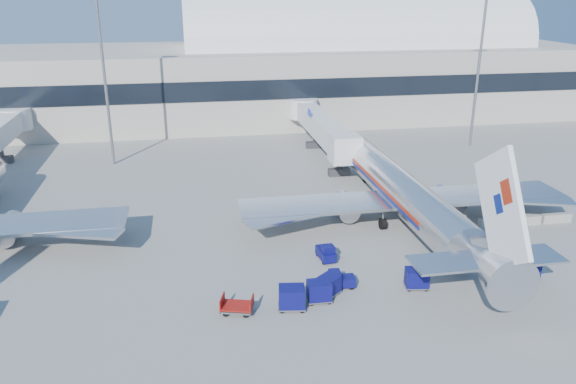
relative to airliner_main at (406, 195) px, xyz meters
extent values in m
plane|color=gray|center=(-10.00, -4.51, -2.93)|extent=(260.00, 260.00, 0.00)
cube|color=#B2AA9E|center=(-35.00, 51.49, 3.07)|extent=(170.00, 28.00, 12.00)
cube|color=black|center=(-35.00, 37.54, 4.07)|extent=(170.00, 0.40, 3.00)
cylinder|color=white|center=(10.00, 51.49, 9.07)|extent=(60.00, 18.00, 18.00)
cylinder|color=silver|center=(0.00, 1.49, -0.03)|extent=(3.80, 28.00, 3.80)
sphere|color=silver|center=(0.00, 15.49, -0.03)|extent=(3.72, 3.72, 3.72)
cone|color=silver|center=(0.00, -15.51, 0.37)|extent=(3.80, 6.00, 3.80)
cube|color=#A7230C|center=(0.00, 2.49, 0.22)|extent=(3.85, 20.16, 0.32)
cube|color=navy|center=(0.00, 2.49, -0.15)|extent=(3.85, 20.16, 0.32)
cube|color=white|center=(0.00, -16.01, 4.77)|extent=(0.35, 7.79, 8.74)
cube|color=silver|center=(0.00, -15.01, 0.57)|extent=(11.00, 3.00, 0.18)
cube|color=silver|center=(0.00, 0.49, -0.63)|extent=(32.00, 5.00, 0.28)
cylinder|color=#B7B7BC|center=(-5.50, 1.99, -1.58)|extent=(2.10, 3.80, 2.10)
cylinder|color=#B7B7BC|center=(5.50, 1.99, -1.58)|extent=(2.10, 3.80, 2.10)
cylinder|color=black|center=(0.00, 12.49, -2.48)|extent=(0.40, 0.90, 0.90)
cylinder|color=#B7B7BC|center=(-36.50, 1.99, -1.58)|extent=(2.10, 3.80, 2.10)
cube|color=silver|center=(-2.40, 25.49, 1.07)|extent=(2.70, 24.00, 2.70)
cube|color=silver|center=(-2.40, 13.29, 1.07)|extent=(3.40, 3.20, 3.20)
cylinder|color=silver|center=(-2.40, 36.99, 1.07)|extent=(4.40, 4.40, 3.00)
cube|color=#2D2D30|center=(-2.40, 15.49, -1.13)|extent=(0.50, 0.50, 3.00)
cube|color=#2D2D30|center=(-2.40, 15.49, -2.48)|extent=(2.60, 1.00, 0.90)
cube|color=#2D2D30|center=(-2.40, 28.49, -1.13)|extent=(0.50, 0.50, 3.00)
cube|color=#2D2D30|center=(-2.40, 28.49, -2.48)|extent=(2.60, 1.00, 0.90)
cube|color=navy|center=(-4.00, 25.49, 2.87)|extent=(0.12, 1.40, 0.90)
cylinder|color=silver|center=(-44.40, 36.99, 1.07)|extent=(4.40, 4.40, 3.00)
cube|color=#2D2D30|center=(-44.40, 28.49, -1.13)|extent=(0.50, 0.50, 3.00)
cube|color=#2D2D30|center=(-44.40, 28.49, -2.48)|extent=(2.60, 1.00, 0.90)
cylinder|color=slate|center=(-30.00, 25.49, 8.07)|extent=(0.36, 0.36, 22.00)
cylinder|color=slate|center=(20.00, 25.49, 8.07)|extent=(0.36, 0.36, 22.00)
cube|color=#9E9E96|center=(8.00, -2.51, -2.48)|extent=(3.00, 0.55, 0.90)
cube|color=#9E9E96|center=(11.30, -2.51, -2.48)|extent=(3.00, 0.55, 0.90)
cube|color=#9E9E96|center=(14.60, -2.51, -2.48)|extent=(3.00, 0.55, 0.90)
cube|color=#0A0A4F|center=(-9.46, -11.02, -2.41)|extent=(2.23, 1.20, 0.71)
cube|color=#0A0A4F|center=(-9.93, -10.99, -1.84)|extent=(0.90, 0.99, 0.66)
cylinder|color=black|center=(-8.68, -10.64, -2.66)|extent=(0.54, 0.24, 0.53)
cube|color=#0A0A4F|center=(1.60, -7.84, -2.38)|extent=(2.24, 2.52, 0.74)
cube|color=#0A0A4F|center=(1.31, -7.43, -1.79)|extent=(1.32, 1.30, 0.69)
cylinder|color=black|center=(2.42, -8.23, -2.65)|extent=(0.50, 0.58, 0.55)
cube|color=#0A0A4F|center=(-9.44, -6.26, -2.38)|extent=(1.37, 2.39, 0.74)
cube|color=#0A0A4F|center=(-9.38, -6.75, -1.79)|extent=(1.08, 0.99, 0.69)
cylinder|color=black|center=(-9.96, -5.51, -2.65)|extent=(0.27, 0.57, 0.56)
cube|color=#0A0A4F|center=(-10.67, -11.99, -2.06)|extent=(2.07, 2.02, 1.32)
cube|color=slate|center=(-10.67, -11.99, -2.73)|extent=(2.17, 2.12, 0.09)
cylinder|color=black|center=(-10.50, -11.20, -2.75)|extent=(0.37, 0.34, 0.36)
cube|color=#0A0A4F|center=(-11.55, -12.72, -2.04)|extent=(1.72, 1.35, 1.36)
cube|color=slate|center=(-11.55, -12.72, -2.72)|extent=(1.81, 1.40, 0.09)
cylinder|color=black|center=(-10.88, -12.22, -2.74)|extent=(0.38, 0.16, 0.37)
cube|color=#0A0A4F|center=(-13.69, -13.35, -1.96)|extent=(2.01, 1.67, 1.47)
cube|color=slate|center=(-13.69, -13.35, -2.70)|extent=(2.12, 1.74, 0.10)
cylinder|color=black|center=(-12.90, -12.91, -2.72)|extent=(0.43, 0.22, 0.41)
cube|color=#0A0A4F|center=(-3.81, -12.15, -2.05)|extent=(1.87, 1.57, 1.34)
cube|color=slate|center=(-3.81, -12.15, -2.72)|extent=(1.97, 1.63, 0.09)
cylinder|color=black|center=(-3.08, -11.76, -2.74)|extent=(0.39, 0.21, 0.37)
cube|color=#0A0A4F|center=(5.39, -12.41, -2.06)|extent=(2.06, 1.93, 1.32)
cube|color=slate|center=(5.39, -12.41, -2.73)|extent=(2.16, 2.02, 0.09)
cylinder|color=black|center=(6.19, -12.30, -2.74)|extent=(0.39, 0.31, 0.36)
cube|color=slate|center=(-17.56, -13.19, -2.58)|extent=(2.54, 2.07, 0.12)
cube|color=maroon|center=(-17.56, -13.19, -2.37)|extent=(2.56, 2.12, 0.08)
cylinder|color=black|center=(-16.73, -12.86, -2.73)|extent=(0.43, 0.27, 0.40)
imported|color=#DEFB1A|center=(4.85, -12.87, -2.07)|extent=(0.74, 0.69, 1.70)
camera|label=1|loc=(-20.14, -47.52, 18.49)|focal=35.00mm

